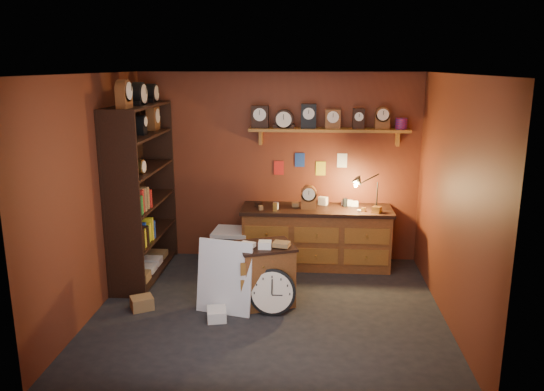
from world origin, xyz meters
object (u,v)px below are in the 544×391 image
at_px(shelving_unit, 139,185).
at_px(low_cabinet, 266,271).
at_px(big_round_clock, 272,292).
at_px(workbench, 316,234).

xyz_separation_m(shelving_unit, low_cabinet, (1.74, -0.78, -0.85)).
bearing_deg(shelving_unit, big_round_clock, -30.02).
xyz_separation_m(low_cabinet, big_round_clock, (0.10, -0.28, -0.14)).
bearing_deg(shelving_unit, workbench, 11.90).
xyz_separation_m(workbench, low_cabinet, (-0.61, -1.28, -0.07)).
bearing_deg(low_cabinet, workbench, 43.96).
relative_size(workbench, big_round_clock, 3.88).
distance_m(shelving_unit, big_round_clock, 2.34).
relative_size(workbench, low_cabinet, 2.55).
distance_m(workbench, big_round_clock, 1.65).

